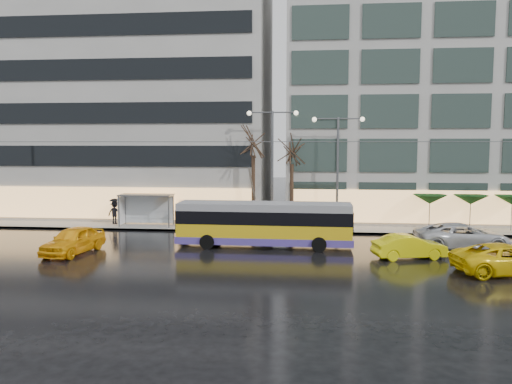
# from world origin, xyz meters

# --- Properties ---
(ground) EXTENTS (140.00, 140.00, 0.00)m
(ground) POSITION_xyz_m (0.00, 0.00, 0.00)
(ground) COLOR black
(ground) RESTS_ON ground
(sidewalk) EXTENTS (80.00, 10.00, 0.15)m
(sidewalk) POSITION_xyz_m (2.00, 14.00, 0.07)
(sidewalk) COLOR gray
(sidewalk) RESTS_ON ground
(kerb) EXTENTS (80.00, 0.10, 0.15)m
(kerb) POSITION_xyz_m (2.00, 9.05, 0.07)
(kerb) COLOR slate
(kerb) RESTS_ON ground
(building_left) EXTENTS (34.00, 14.00, 22.00)m
(building_left) POSITION_xyz_m (-16.00, 19.00, 11.15)
(building_left) COLOR #9D9C96
(building_left) RESTS_ON sidewalk
(building_right) EXTENTS (32.00, 14.00, 25.00)m
(building_right) POSITION_xyz_m (19.00, 19.00, 12.65)
(building_right) COLOR #9D9C96
(building_right) RESTS_ON sidewalk
(trolleybus) EXTENTS (11.27, 4.48, 5.20)m
(trolleybus) POSITION_xyz_m (1.92, 4.02, 1.41)
(trolleybus) COLOR gold
(trolleybus) RESTS_ON ground
(catenary) EXTENTS (42.24, 5.12, 7.00)m
(catenary) POSITION_xyz_m (1.00, 7.94, 4.25)
(catenary) COLOR #595B60
(catenary) RESTS_ON ground
(bus_shelter) EXTENTS (4.20, 1.60, 2.51)m
(bus_shelter) POSITION_xyz_m (-8.38, 10.69, 1.96)
(bus_shelter) COLOR #595B60
(bus_shelter) RESTS_ON sidewalk
(street_lamp_near) EXTENTS (3.96, 0.36, 9.03)m
(street_lamp_near) POSITION_xyz_m (2.00, 10.80, 5.99)
(street_lamp_near) COLOR #595B60
(street_lamp_near) RESTS_ON sidewalk
(street_lamp_far) EXTENTS (3.96, 0.36, 8.53)m
(street_lamp_far) POSITION_xyz_m (7.00, 10.80, 5.71)
(street_lamp_far) COLOR #595B60
(street_lamp_far) RESTS_ON sidewalk
(tree_a) EXTENTS (3.20, 3.20, 8.40)m
(tree_a) POSITION_xyz_m (0.50, 11.00, 7.09)
(tree_a) COLOR black
(tree_a) RESTS_ON sidewalk
(tree_b) EXTENTS (3.20, 3.20, 7.70)m
(tree_b) POSITION_xyz_m (3.50, 11.20, 6.40)
(tree_b) COLOR black
(tree_b) RESTS_ON sidewalk
(parasol_a) EXTENTS (2.50, 2.50, 2.65)m
(parasol_a) POSITION_xyz_m (14.00, 11.00, 2.45)
(parasol_a) COLOR #595B60
(parasol_a) RESTS_ON sidewalk
(parasol_b) EXTENTS (2.50, 2.50, 2.65)m
(parasol_b) POSITION_xyz_m (17.00, 11.00, 2.45)
(parasol_b) COLOR #595B60
(parasol_b) RESTS_ON sidewalk
(parasol_c) EXTENTS (2.50, 2.50, 2.65)m
(parasol_c) POSITION_xyz_m (20.00, 11.00, 2.45)
(parasol_c) COLOR #595B60
(parasol_c) RESTS_ON sidewalk
(taxi_a) EXTENTS (2.66, 5.05, 1.64)m
(taxi_a) POSITION_xyz_m (-9.48, 0.92, 0.82)
(taxi_a) COLOR #FFAE0D
(taxi_a) RESTS_ON ground
(taxi_b) EXTENTS (4.46, 2.39, 1.39)m
(taxi_b) POSITION_xyz_m (10.61, 1.57, 0.70)
(taxi_b) COLOR #FCF20D
(taxi_b) RESTS_ON ground
(taxi_c) EXTENTS (5.91, 3.45, 1.55)m
(taxi_c) POSITION_xyz_m (14.95, -1.49, 0.77)
(taxi_c) COLOR yellow
(taxi_c) RESTS_ON ground
(sedan_silver) EXTENTS (6.03, 3.12, 1.63)m
(sedan_silver) POSITION_xyz_m (14.56, 4.72, 0.81)
(sedan_silver) COLOR silver
(sedan_silver) RESTS_ON ground
(pedestrian_a) EXTENTS (1.03, 1.04, 2.19)m
(pedestrian_a) POSITION_xyz_m (-5.08, 10.17, 1.56)
(pedestrian_a) COLOR black
(pedestrian_a) RESTS_ON sidewalk
(pedestrian_b) EXTENTS (1.02, 0.86, 1.85)m
(pedestrian_b) POSITION_xyz_m (-5.02, 10.96, 1.08)
(pedestrian_b) COLOR black
(pedestrian_b) RESTS_ON sidewalk
(pedestrian_c) EXTENTS (1.29, 0.93, 2.11)m
(pedestrian_c) POSITION_xyz_m (-10.86, 11.15, 1.28)
(pedestrian_c) COLOR black
(pedestrian_c) RESTS_ON sidewalk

